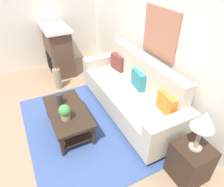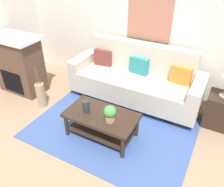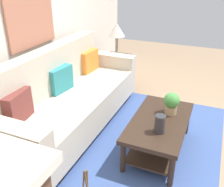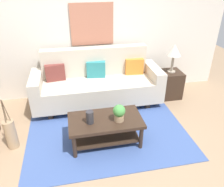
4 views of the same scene
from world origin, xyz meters
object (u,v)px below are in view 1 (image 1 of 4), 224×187
(potted_plant_tabletop, at_px, (65,112))
(side_table, at_px, (190,162))
(couch, at_px, (132,93))
(throw_pillow_maroon, at_px, (118,62))
(tabletop_vase, at_px, (60,99))
(floor_vase, at_px, (57,79))
(coffee_table, at_px, (68,116))
(table_lamp, at_px, (204,122))
(throw_pillow_teal, at_px, (138,80))
(fireplace, at_px, (58,50))
(framed_painting, at_px, (160,33))
(throw_pillow_orange, at_px, (167,104))

(potted_plant_tabletop, xyz_separation_m, side_table, (1.38, 1.25, -0.29))
(couch, distance_m, throw_pillow_maroon, 0.83)
(potted_plant_tabletop, bearing_deg, couch, 96.33)
(tabletop_vase, relative_size, floor_vase, 0.41)
(tabletop_vase, relative_size, potted_plant_tabletop, 0.74)
(coffee_table, distance_m, potted_plant_tabletop, 0.33)
(table_lamp, bearing_deg, potted_plant_tabletop, -137.88)
(throw_pillow_teal, relative_size, potted_plant_tabletop, 1.37)
(fireplace, height_order, framed_painting, framed_painting)
(couch, bearing_deg, side_table, -0.91)
(throw_pillow_orange, relative_size, table_lamp, 0.63)
(potted_plant_tabletop, xyz_separation_m, framed_painting, (-0.14, 1.74, 0.90))
(tabletop_vase, bearing_deg, throw_pillow_maroon, 109.83)
(couch, relative_size, side_table, 4.37)
(throw_pillow_teal, bearing_deg, potted_plant_tabletop, -84.23)
(side_table, height_order, floor_vase, side_table)
(table_lamp, relative_size, floor_vase, 1.20)
(coffee_table, relative_size, potted_plant_tabletop, 4.20)
(tabletop_vase, height_order, side_table, tabletop_vase)
(throw_pillow_maroon, height_order, tabletop_vase, throw_pillow_maroon)
(throw_pillow_orange, distance_m, potted_plant_tabletop, 1.54)
(side_table, bearing_deg, throw_pillow_maroon, 176.31)
(throw_pillow_maroon, relative_size, potted_plant_tabletop, 1.37)
(table_lamp, distance_m, fireplace, 3.82)
(throw_pillow_maroon, height_order, throw_pillow_orange, same)
(coffee_table, relative_size, side_table, 1.96)
(fireplace, xyz_separation_m, floor_vase, (0.75, -0.26, -0.35))
(couch, bearing_deg, coffee_table, -92.41)
(couch, bearing_deg, throw_pillow_orange, 9.09)
(throw_pillow_teal, xyz_separation_m, table_lamp, (1.52, -0.15, 0.31))
(throw_pillow_maroon, xyz_separation_m, table_lamp, (2.30, -0.15, 0.31))
(coffee_table, distance_m, side_table, 1.96)
(throw_pillow_teal, height_order, table_lamp, table_lamp)
(throw_pillow_orange, relative_size, coffee_table, 0.33)
(throw_pillow_teal, height_order, fireplace, fireplace)
(tabletop_vase, distance_m, floor_vase, 1.22)
(throw_pillow_orange, distance_m, side_table, 0.86)
(throw_pillow_teal, bearing_deg, tabletop_vase, -101.68)
(table_lamp, bearing_deg, floor_vase, -161.27)
(throw_pillow_teal, relative_size, tabletop_vase, 1.85)
(throw_pillow_teal, xyz_separation_m, tabletop_vase, (-0.28, -1.37, -0.15))
(couch, height_order, throw_pillow_orange, couch)
(table_lamp, xyz_separation_m, fireplace, (-3.72, -0.74, -0.41))
(couch, height_order, floor_vase, couch)
(potted_plant_tabletop, distance_m, floor_vase, 1.65)
(tabletop_vase, bearing_deg, fireplace, 166.02)
(side_table, relative_size, table_lamp, 0.98)
(floor_vase, relative_size, framed_painting, 0.58)
(fireplace, bearing_deg, throw_pillow_teal, 22.07)
(tabletop_vase, bearing_deg, floor_vase, 169.66)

